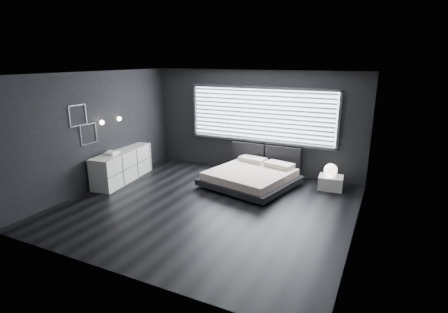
% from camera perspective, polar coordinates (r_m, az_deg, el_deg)
% --- Properties ---
extents(room, '(6.04, 6.00, 2.80)m').
position_cam_1_polar(room, '(7.21, -2.95, 2.17)').
color(room, black).
rests_on(room, ground).
extents(window, '(4.14, 0.09, 1.52)m').
position_cam_1_polar(window, '(9.51, 5.98, 6.71)').
color(window, white).
rests_on(window, ground).
extents(headboard, '(1.96, 0.16, 0.52)m').
position_cam_1_polar(headboard, '(9.61, 6.73, 0.45)').
color(headboard, black).
rests_on(headboard, ground).
extents(sconce_near, '(0.18, 0.11, 0.11)m').
position_cam_1_polar(sconce_near, '(8.93, -19.33, 5.26)').
color(sconce_near, silver).
rests_on(sconce_near, ground).
extents(sconce_far, '(0.18, 0.11, 0.11)m').
position_cam_1_polar(sconce_far, '(9.36, -16.75, 5.93)').
color(sconce_far, silver).
rests_on(sconce_far, ground).
extents(wall_art_upper, '(0.01, 0.48, 0.48)m').
position_cam_1_polar(wall_art_upper, '(8.56, -22.74, 6.20)').
color(wall_art_upper, '#47474C').
rests_on(wall_art_upper, ground).
extents(wall_art_lower, '(0.01, 0.48, 0.48)m').
position_cam_1_polar(wall_art_lower, '(8.80, -21.22, 3.47)').
color(wall_art_lower, '#47474C').
rests_on(wall_art_lower, ground).
extents(bed, '(2.38, 2.31, 0.52)m').
position_cam_1_polar(bed, '(8.76, 4.43, -3.28)').
color(bed, black).
rests_on(bed, ground).
extents(nightstand, '(0.61, 0.52, 0.33)m').
position_cam_1_polar(nightstand, '(8.93, 17.01, -4.09)').
color(nightstand, white).
rests_on(nightstand, ground).
extents(orb_lamp, '(0.32, 0.32, 0.32)m').
position_cam_1_polar(orb_lamp, '(8.81, 17.01, -2.14)').
color(orb_lamp, white).
rests_on(orb_lamp, nightstand).
extents(dresser, '(0.81, 2.04, 0.79)m').
position_cam_1_polar(dresser, '(9.46, -16.23, -1.43)').
color(dresser, white).
rests_on(dresser, ground).
extents(book_stack, '(0.35, 0.41, 0.07)m').
position_cam_1_polar(book_stack, '(9.08, -17.95, 0.54)').
color(book_stack, silver).
rests_on(book_stack, dresser).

